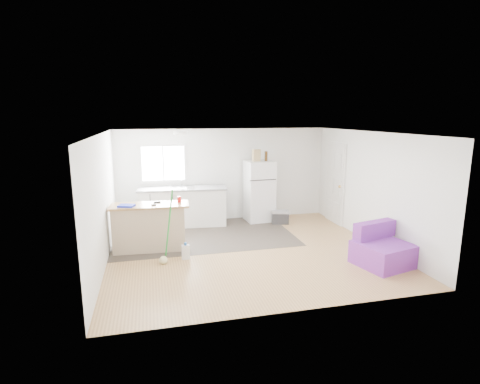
% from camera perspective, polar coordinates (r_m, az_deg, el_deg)
% --- Properties ---
extents(room, '(5.51, 5.01, 2.41)m').
position_cam_1_polar(room, '(7.45, 1.24, -0.29)').
color(room, '#9E7042').
rests_on(room, ground).
extents(vinyl_zone, '(4.05, 2.50, 0.00)m').
position_cam_1_polar(vinyl_zone, '(8.81, -5.49, -6.52)').
color(vinyl_zone, '#352E28').
rests_on(vinyl_zone, floor).
extents(window, '(1.18, 0.06, 0.98)m').
position_cam_1_polar(window, '(9.61, -11.62, 4.30)').
color(window, white).
rests_on(window, back_wall).
extents(interior_door, '(0.11, 0.92, 2.10)m').
position_cam_1_polar(interior_door, '(9.89, 14.31, 1.25)').
color(interior_door, white).
rests_on(interior_door, right_wall).
extents(ceiling_fixture, '(0.30, 0.30, 0.07)m').
position_cam_1_polar(ceiling_fixture, '(8.28, -9.05, 8.88)').
color(ceiling_fixture, white).
rests_on(ceiling_fixture, ceiling).
extents(kitchen_cabinets, '(2.23, 0.87, 1.26)m').
position_cam_1_polar(kitchen_cabinets, '(9.50, -8.68, -2.15)').
color(kitchen_cabinets, white).
rests_on(kitchen_cabinets, floor).
extents(peninsula, '(1.60, 0.70, 0.96)m').
position_cam_1_polar(peninsula, '(7.92, -13.63, -5.19)').
color(peninsula, '#C5AF8E').
rests_on(peninsula, floor).
extents(refrigerator, '(0.74, 0.71, 1.58)m').
position_cam_1_polar(refrigerator, '(9.79, 2.93, 0.15)').
color(refrigerator, white).
rests_on(refrigerator, floor).
extents(cooler, '(0.50, 0.40, 0.34)m').
position_cam_1_polar(cooler, '(9.69, 6.13, -3.78)').
color(cooler, '#2E2E31').
rests_on(cooler, floor).
extents(purple_seat, '(1.09, 1.06, 0.75)m').
position_cam_1_polar(purple_seat, '(7.51, 20.79, -8.29)').
color(purple_seat, purple).
rests_on(purple_seat, floor).
extents(cleaner_jug, '(0.15, 0.11, 0.33)m').
position_cam_1_polar(cleaner_jug, '(7.39, -8.27, -9.00)').
color(cleaner_jug, silver).
rests_on(cleaner_jug, floor).
extents(mop, '(0.31, 0.38, 1.43)m').
position_cam_1_polar(mop, '(7.25, -11.39, -8.84)').
color(mop, green).
rests_on(mop, floor).
extents(red_cup, '(0.09, 0.09, 0.12)m').
position_cam_1_polar(red_cup, '(7.86, -9.25, -1.11)').
color(red_cup, red).
rests_on(red_cup, peninsula).
extents(blue_tray, '(0.35, 0.30, 0.04)m').
position_cam_1_polar(blue_tray, '(7.73, -16.90, -2.01)').
color(blue_tray, '#1422BF').
rests_on(blue_tray, peninsula).
extents(tool_a, '(0.15, 0.07, 0.03)m').
position_cam_1_polar(tool_a, '(7.90, -12.53, -1.51)').
color(tool_a, black).
rests_on(tool_a, peninsula).
extents(tool_b, '(0.10, 0.05, 0.03)m').
position_cam_1_polar(tool_b, '(7.68, -13.04, -1.92)').
color(tool_b, black).
rests_on(tool_b, peninsula).
extents(cardboard_box, '(0.21, 0.13, 0.30)m').
position_cam_1_polar(cardboard_box, '(9.60, 2.51, 5.61)').
color(cardboard_box, tan).
rests_on(cardboard_box, refrigerator).
extents(bottle_left, '(0.08, 0.08, 0.25)m').
position_cam_1_polar(bottle_left, '(9.63, 4.01, 5.46)').
color(bottle_left, '#3A220A').
rests_on(bottle_left, refrigerator).
extents(bottle_right, '(0.08, 0.08, 0.25)m').
position_cam_1_polar(bottle_right, '(9.72, 3.98, 5.51)').
color(bottle_right, '#3A220A').
rests_on(bottle_right, refrigerator).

